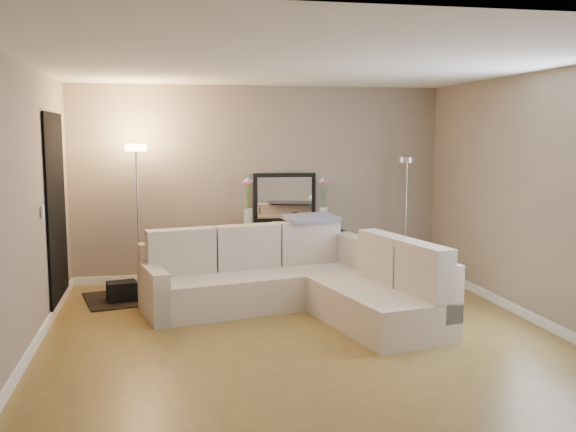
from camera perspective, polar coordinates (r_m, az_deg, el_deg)
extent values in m
cube|color=olive|center=(6.29, 1.42, -10.98)|extent=(5.00, 5.50, 0.01)
cube|color=white|center=(6.00, 1.51, 13.41)|extent=(5.00, 5.50, 0.01)
cube|color=gray|center=(8.71, -2.48, 2.94)|extent=(5.00, 0.02, 2.60)
cube|color=gray|center=(3.39, 11.64, -4.27)|extent=(5.00, 0.02, 2.60)
cube|color=gray|center=(5.99, -22.70, 0.33)|extent=(0.02, 5.50, 2.60)
cube|color=gray|center=(6.99, 22.00, 1.30)|extent=(0.02, 5.50, 2.60)
cube|color=white|center=(8.87, -2.41, -5.15)|extent=(5.00, 0.03, 0.10)
cube|color=white|center=(6.25, -21.89, -11.11)|extent=(0.03, 5.50, 0.10)
cube|color=white|center=(7.20, 21.34, -8.63)|extent=(0.03, 5.50, 0.10)
cube|color=black|center=(7.67, -19.88, 0.39)|extent=(0.02, 1.20, 2.20)
cube|color=white|center=(6.82, -20.99, 0.37)|extent=(0.02, 0.08, 0.12)
cube|color=beige|center=(7.42, -2.63, -6.47)|extent=(2.70, 1.42, 0.40)
cube|color=beige|center=(7.68, -3.56, -3.89)|extent=(2.56, 0.75, 0.55)
cube|color=beige|center=(7.08, -11.87, -6.65)|extent=(0.37, 0.91, 0.55)
cube|color=beige|center=(6.71, 8.02, -8.05)|extent=(1.21, 1.74, 0.40)
cube|color=beige|center=(7.19, 8.56, -4.74)|extent=(0.73, 2.46, 0.55)
cube|color=beige|center=(7.30, -9.51, -3.14)|extent=(0.80, 0.38, 0.51)
cube|color=beige|center=(7.53, -3.65, -2.74)|extent=(0.80, 0.38, 0.51)
cube|color=beige|center=(7.83, 1.82, -2.33)|extent=(0.80, 0.38, 0.51)
cube|color=beige|center=(6.97, 8.48, -3.63)|extent=(0.37, 0.74, 0.51)
cube|color=beige|center=(6.37, 12.02, -4.76)|extent=(0.37, 0.74, 0.51)
cube|color=slate|center=(7.82, 2.07, -0.18)|extent=(0.73, 0.54, 0.09)
cube|color=black|center=(8.58, -0.18, -1.02)|extent=(1.21, 0.38, 0.04)
cube|color=black|center=(8.46, -3.78, -3.70)|extent=(0.04, 0.04, 0.70)
cube|color=black|center=(8.71, -3.91, -3.37)|extent=(0.04, 0.04, 0.70)
cube|color=black|center=(8.61, 3.60, -3.50)|extent=(0.04, 0.04, 0.70)
cube|color=black|center=(8.86, 3.26, -3.19)|extent=(0.04, 0.04, 0.70)
cube|color=black|center=(8.68, -0.18, -4.64)|extent=(1.14, 0.35, 0.03)
cube|color=#BF3333|center=(8.60, -3.44, -4.07)|extent=(0.04, 0.15, 0.18)
cube|color=#3359A5|center=(8.61, -3.19, -4.00)|extent=(0.04, 0.15, 0.19)
cube|color=gold|center=(8.61, -2.90, -3.93)|extent=(0.05, 0.15, 0.21)
cube|color=#3F7F4C|center=(8.62, -2.58, -4.04)|extent=(0.05, 0.15, 0.18)
cube|color=#994C99|center=(8.62, -2.29, -3.98)|extent=(0.04, 0.15, 0.19)
cube|color=orange|center=(8.62, -2.04, -3.91)|extent=(0.04, 0.15, 0.21)
cube|color=#262626|center=(8.63, -1.75, -4.02)|extent=(0.05, 0.15, 0.18)
cube|color=#4C99B2|center=(8.63, -1.43, -3.96)|extent=(0.05, 0.15, 0.19)
cube|color=#B2A58C|center=(8.63, -1.15, -3.89)|extent=(0.04, 0.15, 0.21)
cube|color=brown|center=(8.64, -0.90, -4.00)|extent=(0.04, 0.15, 0.18)
cube|color=navy|center=(8.65, -0.61, -3.93)|extent=(0.05, 0.15, 0.19)
cube|color=gold|center=(8.65, -0.29, -3.87)|extent=(0.05, 0.15, 0.21)
cube|color=black|center=(8.68, -0.31, 1.65)|extent=(0.85, 0.08, 0.66)
cube|color=white|center=(8.66, -0.29, 1.63)|extent=(0.74, 0.05, 0.55)
cube|color=gold|center=(8.53, -0.88, -0.65)|extent=(0.17, 0.12, 0.04)
cube|color=black|center=(8.54, 0.98, -0.35)|extent=(0.09, 0.02, 0.12)
cube|color=black|center=(8.56, 1.71, -0.40)|extent=(0.07, 0.02, 0.10)
cylinder|color=silver|center=(8.50, -3.55, -0.06)|extent=(0.12, 0.12, 0.22)
cylinder|color=#38722D|center=(8.47, -3.68, 1.67)|extent=(0.09, 0.01, 0.38)
sphere|color=#E5598C|center=(8.45, -3.82, 2.98)|extent=(0.07, 0.07, 0.06)
cylinder|color=#38722D|center=(8.47, -3.62, 1.74)|extent=(0.05, 0.01, 0.40)
sphere|color=white|center=(8.45, -3.70, 3.10)|extent=(0.07, 0.07, 0.06)
cylinder|color=#38722D|center=(8.47, -3.57, 1.80)|extent=(0.01, 0.01, 0.42)
sphere|color=#598CE5|center=(8.45, -3.58, 3.23)|extent=(0.07, 0.07, 0.06)
cylinder|color=#38722D|center=(8.47, -3.51, 1.68)|extent=(0.05, 0.01, 0.39)
sphere|color=#E58C4C|center=(8.46, -3.46, 2.98)|extent=(0.07, 0.07, 0.06)
cylinder|color=#38722D|center=(8.47, -3.46, 1.74)|extent=(0.09, 0.01, 0.40)
sphere|color=#D866B2|center=(8.46, -3.34, 3.11)|extent=(0.07, 0.07, 0.06)
cylinder|color=silver|center=(8.64, 3.17, 0.07)|extent=(0.12, 0.12, 0.22)
cylinder|color=#38722D|center=(8.61, 3.08, 1.77)|extent=(0.09, 0.01, 0.38)
sphere|color=#E5598C|center=(8.59, 2.96, 3.05)|extent=(0.07, 0.07, 0.06)
cylinder|color=#38722D|center=(8.61, 3.13, 1.83)|extent=(0.05, 0.01, 0.40)
sphere|color=white|center=(8.59, 3.07, 3.18)|extent=(0.07, 0.07, 0.06)
cylinder|color=#38722D|center=(8.61, 3.18, 1.89)|extent=(0.01, 0.01, 0.42)
sphere|color=#598CE5|center=(8.59, 3.19, 3.30)|extent=(0.07, 0.07, 0.06)
cylinder|color=#38722D|center=(8.61, 3.23, 1.77)|extent=(0.05, 0.01, 0.39)
sphere|color=#E58C4C|center=(8.60, 3.31, 3.06)|extent=(0.07, 0.07, 0.06)
cylinder|color=#38722D|center=(8.61, 3.29, 1.83)|extent=(0.09, 0.01, 0.40)
sphere|color=#D866B2|center=(8.60, 3.43, 3.18)|extent=(0.07, 0.07, 0.06)
cylinder|color=silver|center=(8.36, -13.00, -6.36)|extent=(0.29, 0.29, 0.03)
cylinder|color=silver|center=(8.20, -13.18, -0.42)|extent=(0.03, 0.03, 1.75)
cylinder|color=#FFBF72|center=(8.13, -13.36, 5.93)|extent=(0.31, 0.31, 0.08)
cylinder|color=silver|center=(8.88, 10.31, -5.49)|extent=(0.24, 0.24, 0.03)
cylinder|color=silver|center=(8.74, 10.43, -0.44)|extent=(0.03, 0.03, 1.58)
cylinder|color=silver|center=(8.67, 10.55, 4.94)|extent=(0.26, 0.26, 0.07)
cube|color=black|center=(8.01, -13.20, -7.02)|extent=(1.37, 1.15, 0.02)
cube|color=black|center=(7.85, -14.53, -6.45)|extent=(0.38, 0.31, 0.22)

